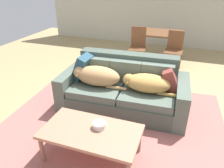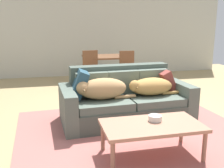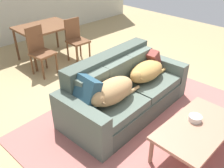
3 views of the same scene
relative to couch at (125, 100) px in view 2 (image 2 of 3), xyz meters
The scene contains 13 objects.
ground_plane 0.40m from the couch, ahead, with size 10.00×10.00×0.00m, color tan.
back_partition 4.11m from the couch, 86.62° to the left, with size 8.00×0.12×2.70m, color beige.
area_rug 0.92m from the couch, 89.76° to the right, with size 3.31×3.33×0.01m, color #AF655D.
couch is the anchor object (origin of this frame).
dog_on_left_cushion 0.53m from the couch, 156.83° to the right, with size 0.91×0.40×0.32m.
dog_on_right_cushion 0.48m from the couch, 17.65° to the right, with size 0.86×0.41×0.28m.
throw_pillow_by_left_arm 0.80m from the couch, behind, with size 0.15×0.45×0.45m, color #264A5B.
throw_pillow_by_right_arm 0.79m from the couch, ahead, with size 0.15×0.37×0.37m, color brown.
coffee_table 1.26m from the couch, 91.49° to the right, with size 1.17×0.64×0.41m.
bowl_on_coffee_table 1.19m from the couch, 88.17° to the right, with size 0.16×0.16×0.07m, color silver.
dining_table 2.53m from the couch, 84.96° to the left, with size 1.14×0.87×0.75m.
dining_chair_near_left 2.00m from the couch, 96.86° to the left, with size 0.45×0.45×0.94m.
dining_chair_near_right 2.07m from the couch, 72.17° to the left, with size 0.42×0.42×0.91m.
Camera 2 is at (-1.37, -3.90, 1.56)m, focal length 41.91 mm.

